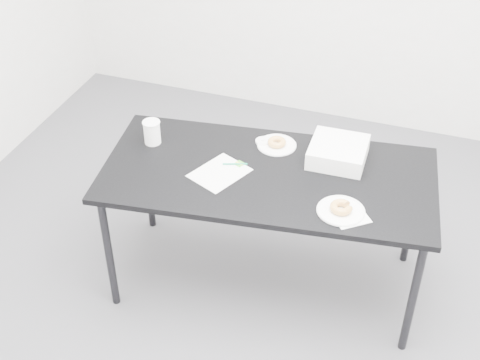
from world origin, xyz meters
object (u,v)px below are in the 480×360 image
(plate_far, at_px, (277,145))
(donut_far, at_px, (277,142))
(plate_near, at_px, (341,211))
(donut_near, at_px, (341,207))
(pen, at_px, (235,164))
(coffee_cup, at_px, (152,132))
(table, at_px, (268,182))
(bakery_box, at_px, (338,152))
(scorecard, at_px, (220,173))

(plate_far, bearing_deg, donut_far, 0.00)
(plate_near, relative_size, donut_near, 2.13)
(pen, distance_m, coffee_cup, 0.48)
(plate_near, relative_size, donut_far, 2.31)
(plate_near, distance_m, donut_far, 0.59)
(table, xyz_separation_m, plate_near, (0.40, -0.18, 0.06))
(donut_near, height_order, coffee_cup, coffee_cup)
(table, distance_m, coffee_cup, 0.66)
(plate_near, height_order, plate_far, plate_near)
(donut_far, distance_m, coffee_cup, 0.64)
(pen, bearing_deg, plate_far, 38.48)
(bakery_box, bearing_deg, pen, -157.24)
(table, bearing_deg, scorecard, -167.86)
(plate_near, bearing_deg, bakery_box, 104.58)
(donut_far, height_order, bakery_box, bakery_box)
(scorecard, relative_size, bakery_box, 0.96)
(pen, height_order, coffee_cup, coffee_cup)
(pen, distance_m, donut_far, 0.27)
(table, height_order, coffee_cup, coffee_cup)
(scorecard, bearing_deg, donut_far, 82.29)
(scorecard, bearing_deg, coffee_cup, -173.94)
(coffee_cup, bearing_deg, plate_near, -12.57)
(scorecard, distance_m, bakery_box, 0.60)
(donut_near, height_order, plate_far, donut_near)
(plate_near, relative_size, bakery_box, 0.80)
(table, relative_size, plate_near, 7.78)
(table, bearing_deg, donut_far, 89.26)
(donut_near, xyz_separation_m, plate_far, (-0.43, 0.41, -0.02))
(pen, relative_size, plate_far, 0.61)
(donut_far, relative_size, coffee_cup, 0.75)
(scorecard, xyz_separation_m, bakery_box, (0.52, 0.30, 0.04))
(table, distance_m, bakery_box, 0.38)
(scorecard, distance_m, donut_far, 0.37)
(table, xyz_separation_m, donut_far, (-0.03, 0.24, 0.08))
(table, height_order, bakery_box, bakery_box)
(plate_near, distance_m, bakery_box, 0.41)
(plate_far, relative_size, coffee_cup, 1.59)
(table, relative_size, bakery_box, 6.21)
(table, bearing_deg, plate_far, 89.26)
(plate_near, distance_m, plate_far, 0.59)
(pen, height_order, plate_far, pen)
(plate_near, height_order, donut_near, donut_near)
(table, distance_m, plate_far, 0.25)
(donut_near, bearing_deg, bakery_box, 104.58)
(table, xyz_separation_m, donut_near, (0.40, -0.18, 0.08))
(plate_near, bearing_deg, donut_near, 0.00)
(bakery_box, bearing_deg, donut_far, 175.05)
(bakery_box, bearing_deg, donut_near, -76.93)
(scorecard, distance_m, plate_near, 0.63)
(donut_far, xyz_separation_m, coffee_cup, (-0.62, -0.18, 0.04))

